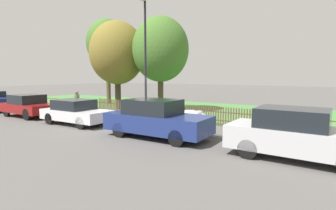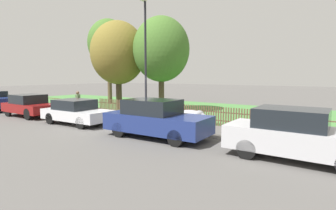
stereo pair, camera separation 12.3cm
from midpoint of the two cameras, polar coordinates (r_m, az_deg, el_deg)
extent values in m
plane|color=#565451|center=(13.29, -7.69, -4.65)|extent=(120.00, 120.00, 0.00)
cube|color=#B2ADA3|center=(13.35, -7.41, -4.33)|extent=(42.88, 0.20, 0.12)
cube|color=#477F3D|center=(19.63, 7.49, -1.06)|extent=(42.88, 10.18, 0.01)
cube|color=brown|center=(15.28, -1.09, -2.12)|extent=(42.88, 0.03, 0.05)
cube|color=brown|center=(15.22, -1.09, -0.52)|extent=(42.88, 0.03, 0.05)
cube|color=brown|center=(18.74, -14.37, -0.08)|extent=(0.06, 0.03, 0.97)
cube|color=brown|center=(18.64, -14.10, -0.10)|extent=(0.06, 0.03, 0.97)
cube|color=brown|center=(18.54, -13.82, -0.13)|extent=(0.06, 0.03, 0.97)
cube|color=brown|center=(18.45, -13.55, -0.15)|extent=(0.06, 0.03, 0.97)
cube|color=brown|center=(18.35, -13.27, -0.18)|extent=(0.06, 0.03, 0.97)
cube|color=brown|center=(18.25, -12.99, -0.21)|extent=(0.06, 0.03, 0.97)
cube|color=brown|center=(18.15, -12.70, -0.24)|extent=(0.06, 0.03, 0.97)
cube|color=brown|center=(18.06, -12.41, -0.26)|extent=(0.06, 0.03, 0.97)
cube|color=brown|center=(17.96, -12.12, -0.29)|extent=(0.06, 0.03, 0.97)
cube|color=brown|center=(17.87, -11.82, -0.32)|extent=(0.06, 0.03, 0.97)
cube|color=brown|center=(17.77, -11.53, -0.35)|extent=(0.06, 0.03, 0.97)
cube|color=brown|center=(17.68, -11.22, -0.38)|extent=(0.06, 0.03, 0.97)
cube|color=brown|center=(17.58, -10.92, -0.41)|extent=(0.06, 0.03, 0.97)
cube|color=brown|center=(17.49, -10.61, -0.44)|extent=(0.06, 0.03, 0.97)
cube|color=brown|center=(17.40, -10.30, -0.47)|extent=(0.06, 0.03, 0.97)
cube|color=brown|center=(17.30, -9.99, -0.50)|extent=(0.06, 0.03, 0.97)
cube|color=brown|center=(17.21, -9.67, -0.53)|extent=(0.06, 0.03, 0.97)
cube|color=brown|center=(17.12, -9.35, -0.56)|extent=(0.06, 0.03, 0.97)
cube|color=brown|center=(17.03, -9.02, -0.59)|extent=(0.06, 0.03, 0.97)
cube|color=brown|center=(16.94, -8.69, -0.62)|extent=(0.06, 0.03, 0.97)
cube|color=brown|center=(16.85, -8.36, -0.65)|extent=(0.06, 0.03, 0.97)
cube|color=brown|center=(16.76, -8.03, -0.68)|extent=(0.06, 0.03, 0.97)
cube|color=brown|center=(16.67, -7.69, -0.72)|extent=(0.06, 0.03, 0.97)
cube|color=brown|center=(16.58, -7.34, -0.75)|extent=(0.06, 0.03, 0.97)
cube|color=brown|center=(16.50, -7.00, -0.78)|extent=(0.06, 0.03, 0.97)
cube|color=brown|center=(16.41, -6.65, -0.81)|extent=(0.06, 0.03, 0.97)
cube|color=brown|center=(16.32, -6.30, -0.85)|extent=(0.06, 0.03, 0.97)
cube|color=brown|center=(16.24, -5.94, -0.88)|extent=(0.06, 0.03, 0.97)
cube|color=brown|center=(16.15, -5.58, -0.92)|extent=(0.06, 0.03, 0.97)
cube|color=brown|center=(16.07, -5.21, -0.95)|extent=(0.06, 0.03, 0.97)
cube|color=brown|center=(15.99, -4.84, -0.98)|extent=(0.06, 0.03, 0.97)
cube|color=brown|center=(15.90, -4.47, -1.02)|extent=(0.06, 0.03, 0.97)
cube|color=brown|center=(15.82, -4.09, -1.06)|extent=(0.06, 0.03, 0.97)
cube|color=brown|center=(15.74, -3.71, -1.09)|extent=(0.06, 0.03, 0.97)
cube|color=brown|center=(15.66, -3.33, -1.13)|extent=(0.06, 0.03, 0.97)
cube|color=brown|center=(15.58, -2.94, -1.16)|extent=(0.06, 0.03, 0.97)
cube|color=brown|center=(15.50, -2.55, -1.20)|extent=(0.06, 0.03, 0.97)
cube|color=brown|center=(15.42, -2.15, -1.24)|extent=(0.06, 0.03, 0.97)
cube|color=brown|center=(15.34, -1.75, -1.28)|extent=(0.06, 0.03, 0.97)
cube|color=brown|center=(15.26, -1.35, -1.31)|extent=(0.06, 0.03, 0.97)
cube|color=brown|center=(15.19, -0.94, -1.35)|extent=(0.06, 0.03, 0.97)
cube|color=brown|center=(15.11, -0.53, -1.39)|extent=(0.06, 0.03, 0.97)
cube|color=brown|center=(15.04, -0.11, -1.43)|extent=(0.06, 0.03, 0.97)
cube|color=brown|center=(14.96, 0.31, -1.47)|extent=(0.06, 0.03, 0.97)
cube|color=brown|center=(14.89, 0.74, -1.51)|extent=(0.06, 0.03, 0.97)
cube|color=brown|center=(14.82, 1.17, -1.55)|extent=(0.06, 0.03, 0.97)
cube|color=brown|center=(14.75, 1.60, -1.59)|extent=(0.06, 0.03, 0.97)
cube|color=brown|center=(14.68, 2.04, -1.63)|extent=(0.06, 0.03, 0.97)
cube|color=brown|center=(14.61, 2.48, -1.67)|extent=(0.06, 0.03, 0.97)
cube|color=brown|center=(14.54, 2.93, -1.71)|extent=(0.06, 0.03, 0.97)
cube|color=brown|center=(14.47, 3.38, -1.75)|extent=(0.06, 0.03, 0.97)
cube|color=brown|center=(14.40, 3.83, -1.79)|extent=(0.06, 0.03, 0.97)
cube|color=brown|center=(14.34, 4.29, -1.83)|extent=(0.06, 0.03, 0.97)
cube|color=brown|center=(14.27, 4.75, -1.87)|extent=(0.06, 0.03, 0.97)
cube|color=brown|center=(14.21, 5.22, -1.92)|extent=(0.06, 0.03, 0.97)
cube|color=brown|center=(14.14, 5.69, -1.96)|extent=(0.06, 0.03, 0.97)
cube|color=brown|center=(14.08, 6.17, -2.00)|extent=(0.06, 0.03, 0.97)
cube|color=brown|center=(14.02, 6.65, -2.04)|extent=(0.06, 0.03, 0.97)
cube|color=brown|center=(13.96, 7.13, -2.09)|extent=(0.06, 0.03, 0.97)
cube|color=brown|center=(13.90, 7.62, -2.13)|extent=(0.06, 0.03, 0.97)
cube|color=brown|center=(13.84, 8.11, -2.17)|extent=(0.06, 0.03, 0.97)
cube|color=brown|center=(13.79, 8.61, -2.22)|extent=(0.06, 0.03, 0.97)
cube|color=brown|center=(13.73, 9.11, -2.26)|extent=(0.06, 0.03, 0.97)
cube|color=brown|center=(13.68, 9.62, -2.30)|extent=(0.06, 0.03, 0.97)
cube|color=brown|center=(13.62, 10.13, -2.35)|extent=(0.06, 0.03, 0.97)
cube|color=brown|center=(13.57, 10.64, -2.39)|extent=(0.06, 0.03, 0.97)
cube|color=brown|center=(13.52, 11.16, -2.44)|extent=(0.06, 0.03, 0.97)
cube|color=brown|center=(13.47, 11.68, -2.48)|extent=(0.06, 0.03, 0.97)
cube|color=brown|center=(13.42, 12.20, -2.53)|extent=(0.06, 0.03, 0.97)
cube|color=brown|center=(13.37, 12.73, -2.57)|extent=(0.06, 0.03, 0.97)
cube|color=brown|center=(13.32, 13.27, -2.62)|extent=(0.06, 0.03, 0.97)
cube|color=brown|center=(13.27, 13.80, -2.66)|extent=(0.06, 0.03, 0.97)
cube|color=brown|center=(13.23, 14.34, -2.71)|extent=(0.06, 0.03, 0.97)
cube|color=brown|center=(13.19, 14.89, -2.75)|extent=(0.06, 0.03, 0.97)
cube|color=brown|center=(13.14, 15.43, -2.80)|extent=(0.06, 0.03, 0.97)
cube|color=brown|center=(13.10, 15.99, -2.84)|extent=(0.06, 0.03, 0.97)
cube|color=brown|center=(13.06, 16.54, -2.89)|extent=(0.06, 0.03, 0.97)
cube|color=brown|center=(13.02, 17.10, -2.93)|extent=(0.06, 0.03, 0.97)
cube|color=brown|center=(12.99, 17.66, -2.98)|extent=(0.06, 0.03, 0.97)
cube|color=brown|center=(12.95, 18.22, -3.02)|extent=(0.06, 0.03, 0.97)
cylinder|color=black|center=(22.24, -30.55, -0.19)|extent=(0.65, 0.15, 0.65)
cube|color=maroon|center=(18.38, -27.61, -0.51)|extent=(3.83, 1.75, 0.54)
cube|color=black|center=(18.49, -27.97, 1.20)|extent=(1.84, 1.57, 0.55)
cylinder|color=black|center=(17.77, -23.52, -1.24)|extent=(0.68, 0.14, 0.67)
cylinder|color=black|center=(16.99, -28.06, -1.78)|extent=(0.68, 0.14, 0.67)
cylinder|color=black|center=(19.81, -27.16, -0.68)|extent=(0.68, 0.14, 0.67)
cylinder|color=black|center=(19.12, -31.34, -1.14)|extent=(0.68, 0.14, 0.67)
cube|color=silver|center=(14.51, -18.90, -1.94)|extent=(3.94, 1.85, 0.52)
cube|color=black|center=(14.60, -19.45, 0.14)|extent=(1.91, 1.61, 0.51)
cylinder|color=black|center=(14.17, -13.32, -2.85)|extent=(0.60, 0.16, 0.60)
cylinder|color=black|center=(13.13, -18.23, -3.72)|extent=(0.60, 0.16, 0.60)
cylinder|color=black|center=(15.96, -19.39, -2.01)|extent=(0.60, 0.16, 0.60)
cylinder|color=black|center=(15.05, -24.09, -2.70)|extent=(0.60, 0.16, 0.60)
cube|color=navy|center=(10.75, -2.13, -3.87)|extent=(4.46, 1.88, 0.71)
cube|color=black|center=(10.78, -3.11, -0.34)|extent=(2.16, 1.64, 0.59)
cylinder|color=black|center=(10.82, 6.32, -5.52)|extent=(0.62, 0.16, 0.62)
cylinder|color=black|center=(9.43, 1.96, -7.26)|extent=(0.62, 0.16, 0.62)
cylinder|color=black|center=(12.24, -5.26, -4.10)|extent=(0.62, 0.16, 0.62)
cylinder|color=black|center=(11.03, -10.40, -5.34)|extent=(0.62, 0.16, 0.62)
cube|color=#BCBCC1|center=(8.84, 26.73, -6.81)|extent=(4.17, 1.73, 0.72)
cube|color=black|center=(8.75, 25.60, -2.54)|extent=(2.01, 1.55, 0.58)
cylinder|color=black|center=(9.89, 19.84, -7.00)|extent=(0.61, 0.14, 0.61)
cylinder|color=black|center=(8.44, 17.07, -9.20)|extent=(0.61, 0.14, 0.61)
cylinder|color=black|center=(11.86, 7.98, -4.44)|extent=(0.64, 0.16, 0.63)
cylinder|color=black|center=(12.36, 2.53, -3.95)|extent=(0.64, 0.16, 0.63)
ellipsoid|color=#9EA0A8|center=(12.04, 5.21, -2.77)|extent=(1.70, 0.79, 0.72)
ellipsoid|color=#9EA0A8|center=(11.87, 6.95, -1.99)|extent=(0.46, 0.84, 0.33)
cylinder|color=brown|center=(24.22, -12.45, 5.28)|extent=(0.38, 0.38, 4.25)
ellipsoid|color=#426B28|center=(24.38, -12.64, 13.02)|extent=(3.66, 3.66, 4.21)
cylinder|color=#473828|center=(20.13, -10.47, 3.27)|extent=(0.44, 0.44, 2.94)
ellipsoid|color=olive|center=(20.17, -10.63, 11.12)|extent=(4.07, 4.07, 4.68)
cylinder|color=#473828|center=(18.52, -1.26, 3.38)|extent=(0.39, 0.39, 3.12)
ellipsoid|color=#426B28|center=(18.59, -1.28, 12.04)|extent=(3.93, 3.93, 4.52)
cylinder|color=slate|center=(17.55, -18.98, -1.01)|extent=(0.14, 0.14, 0.76)
cylinder|color=slate|center=(17.73, -18.57, -0.92)|extent=(0.14, 0.14, 0.76)
cylinder|color=#5B7A4C|center=(17.57, -18.85, 1.23)|extent=(0.40, 0.40, 0.60)
sphere|color=brown|center=(17.54, -18.90, 2.54)|extent=(0.20, 0.20, 0.20)
cylinder|color=black|center=(13.41, -4.63, 8.73)|extent=(0.11, 0.11, 6.17)
camera|label=1|loc=(0.06, -89.73, 0.03)|focal=28.00mm
camera|label=2|loc=(0.06, 90.27, -0.03)|focal=28.00mm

